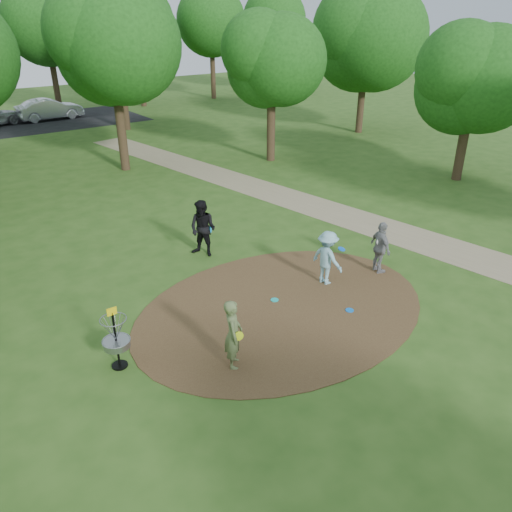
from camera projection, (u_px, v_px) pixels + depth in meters
ground at (282, 308)px, 13.45m from camera, size 100.00×100.00×0.00m
dirt_clearing at (282, 308)px, 13.45m from camera, size 8.40×8.40×0.02m
footpath at (384, 229)px, 18.37m from camera, size 7.55×39.89×0.01m
parking_lot at (42, 122)px, 36.15m from camera, size 14.00×8.00×0.01m
player_observer_with_disc at (233, 334)px, 10.93m from camera, size 0.67×0.73×1.68m
player_throwing_with_disc at (327, 258)px, 14.36m from camera, size 1.05×1.10×1.63m
player_walking_with_disc at (203, 229)px, 16.01m from camera, size 1.06×1.14×1.87m
player_waiting_with_disc at (380, 248)px, 14.98m from camera, size 0.67×1.04×1.64m
disc_ground_cyan at (275, 300)px, 13.79m from camera, size 0.22×0.22×0.02m
disc_ground_blue at (350, 310)px, 13.31m from camera, size 0.22×0.22×0.02m
car_right at (50, 109)px, 36.69m from camera, size 4.67×1.78×1.52m
disc_golf_basket at (115, 334)px, 10.87m from camera, size 0.63×0.63×1.54m
tree_ring at (161, 65)px, 19.98m from camera, size 37.41×45.42×9.13m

